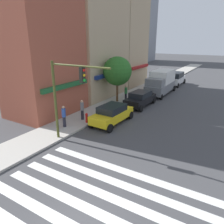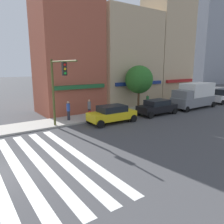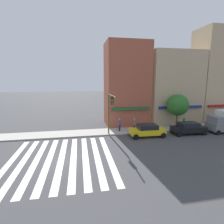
% 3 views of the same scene
% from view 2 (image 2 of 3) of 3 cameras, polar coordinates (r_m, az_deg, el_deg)
% --- Properties ---
extents(storefront_row, '(22.23, 5.30, 15.58)m').
position_cam_2_polar(storefront_row, '(29.18, 4.27, 15.14)').
color(storefront_row, '#9E4C38').
rests_on(storefront_row, ground_plane).
extents(traffic_signal, '(0.32, 4.58, 5.59)m').
position_cam_2_polar(traffic_signal, '(17.54, -13.97, 7.62)').
color(traffic_signal, '#474C1E').
rests_on(traffic_signal, ground_plane).
extents(sedan_yellow, '(4.44, 2.02, 1.59)m').
position_cam_2_polar(sedan_yellow, '(19.70, 0.00, -0.45)').
color(sedan_yellow, yellow).
rests_on(sedan_yellow, ground_plane).
extents(sedan_black, '(4.45, 2.02, 1.59)m').
position_cam_2_polar(sedan_black, '(23.49, 11.68, 1.33)').
color(sedan_black, black).
rests_on(sedan_black, ground_plane).
extents(box_truck_grey, '(6.25, 2.42, 3.04)m').
position_cam_2_polar(box_truck_grey, '(28.36, 20.65, 4.13)').
color(box_truck_grey, slate).
rests_on(box_truck_grey, ground_plane).
extents(suv_white, '(4.72, 2.12, 1.94)m').
position_cam_2_polar(suv_white, '(34.35, 27.12, 3.88)').
color(suv_white, white).
rests_on(suv_white, ground_plane).
extents(pedestrian_grey_coat, '(0.32, 0.32, 1.77)m').
position_cam_2_polar(pedestrian_grey_coat, '(21.22, -5.96, 1.02)').
color(pedestrian_grey_coat, '#23232D').
rests_on(pedestrian_grey_coat, sidewalk_left).
extents(pedestrian_green_top, '(0.32, 0.32, 1.77)m').
position_cam_2_polar(pedestrian_green_top, '(25.32, 9.25, 2.71)').
color(pedestrian_green_top, '#23232D').
rests_on(pedestrian_green_top, sidewalk_left).
extents(pedestrian_blue_shirt, '(0.32, 0.32, 1.77)m').
position_cam_2_polar(pedestrian_blue_shirt, '(20.46, -11.32, 0.44)').
color(pedestrian_blue_shirt, '#23232D').
rests_on(pedestrian_blue_shirt, sidewalk_left).
extents(fire_hydrant, '(0.24, 0.24, 0.84)m').
position_cam_2_polar(fire_hydrant, '(20.44, -5.86, -0.71)').
color(fire_hydrant, red).
rests_on(fire_hydrant, sidewalk_left).
extents(street_tree, '(3.15, 3.15, 4.99)m').
position_cam_2_polar(street_tree, '(25.07, 7.07, 8.40)').
color(street_tree, brown).
rests_on(street_tree, sidewalk_left).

